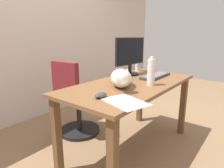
{
  "coord_description": "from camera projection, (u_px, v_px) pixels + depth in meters",
  "views": [
    {
      "loc": [
        -1.5,
        -0.93,
        1.14
      ],
      "look_at": [
        -0.35,
        -0.03,
        0.78
      ],
      "focal_mm": 30.46,
      "sensor_mm": 36.0,
      "label": 1
    }
  ],
  "objects": [
    {
      "name": "back_wall",
      "position": [
        37.0,
        24.0,
        2.59
      ],
      "size": [
        6.0,
        0.04,
        2.6
      ],
      "primitive_type": "cube",
      "color": "beige",
      "rests_on": "ground_plane"
    },
    {
      "name": "paper_sheet",
      "position": [
        125.0,
        102.0,
        1.27
      ],
      "size": [
        0.29,
        0.34,
        0.0
      ],
      "primitive_type": "cube",
      "rotation": [
        0.0,
        0.0,
        -0.29
      ],
      "color": "white",
      "rests_on": "desk"
    },
    {
      "name": "cat",
      "position": [
        121.0,
        78.0,
        1.63
      ],
      "size": [
        0.49,
        0.42,
        0.2
      ],
      "color": "silver",
      "rests_on": "desk"
    },
    {
      "name": "spray_bottle",
      "position": [
        151.0,
        72.0,
        1.67
      ],
      "size": [
        0.07,
        0.07,
        0.25
      ],
      "color": "silver",
      "rests_on": "desk"
    },
    {
      "name": "computer_mouse",
      "position": [
        101.0,
        95.0,
        1.36
      ],
      "size": [
        0.11,
        0.06,
        0.04
      ],
      "primitive_type": "ellipsoid",
      "color": "#333338",
      "rests_on": "desk"
    },
    {
      "name": "keyboard",
      "position": [
        156.0,
        76.0,
        2.04
      ],
      "size": [
        0.44,
        0.15,
        0.03
      ],
      "color": "#333338",
      "rests_on": "desk"
    },
    {
      "name": "desk",
      "position": [
        132.0,
        93.0,
        1.83
      ],
      "size": [
        1.47,
        0.7,
        0.72
      ],
      "color": "brown",
      "rests_on": "ground_plane"
    },
    {
      "name": "monitor",
      "position": [
        130.0,
        55.0,
        2.14
      ],
      "size": [
        0.48,
        0.2,
        0.42
      ],
      "color": "black",
      "rests_on": "desk"
    },
    {
      "name": "water_bottle",
      "position": [
        138.0,
        61.0,
        2.37
      ],
      "size": [
        0.07,
        0.07,
        0.26
      ],
      "color": "silver",
      "rests_on": "desk"
    },
    {
      "name": "ground_plane",
      "position": [
        130.0,
        149.0,
        1.98
      ],
      "size": [
        8.0,
        8.0,
        0.0
      ],
      "primitive_type": "plane",
      "color": "#846647"
    },
    {
      "name": "office_chair",
      "position": [
        76.0,
        104.0,
        2.21
      ],
      "size": [
        0.48,
        0.48,
        0.88
      ],
      "color": "black",
      "rests_on": "ground_plane"
    }
  ]
}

